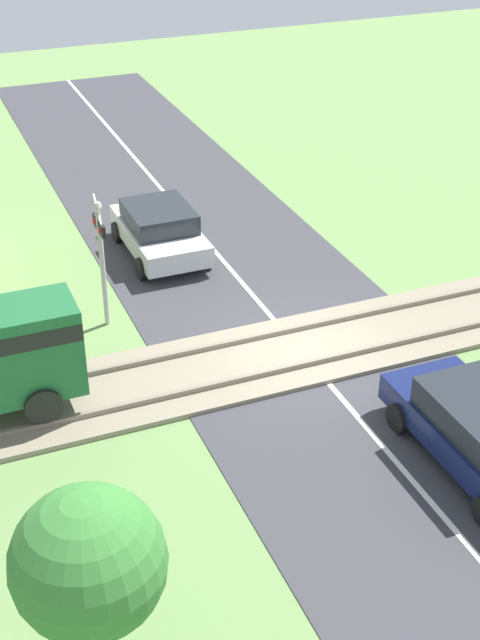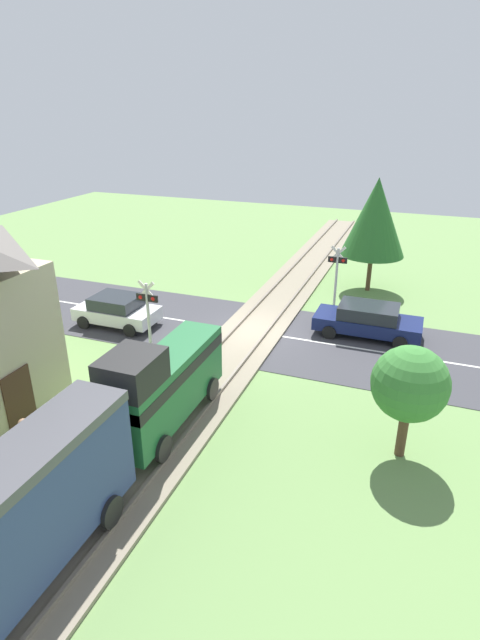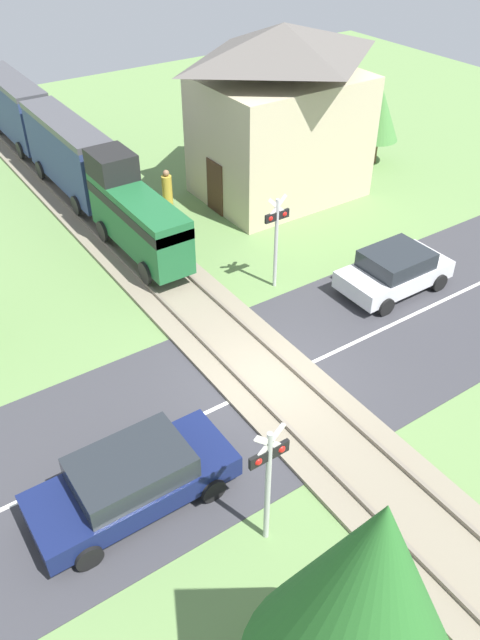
# 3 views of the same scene
# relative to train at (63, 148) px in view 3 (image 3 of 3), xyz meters

# --- Properties ---
(ground_plane) EXTENTS (60.00, 60.00, 0.00)m
(ground_plane) POSITION_rel_train_xyz_m (0.00, -14.52, -1.88)
(ground_plane) COLOR #66894C
(road_surface) EXTENTS (48.00, 6.40, 0.02)m
(road_surface) POSITION_rel_train_xyz_m (0.00, -14.52, -1.87)
(road_surface) COLOR #38383D
(road_surface) RESTS_ON ground_plane
(track_bed) EXTENTS (2.80, 48.00, 0.24)m
(track_bed) POSITION_rel_train_xyz_m (0.00, -14.52, -1.82)
(track_bed) COLOR gray
(track_bed) RESTS_ON ground_plane
(train) EXTENTS (1.58, 18.64, 3.18)m
(train) POSITION_rel_train_xyz_m (0.00, 0.00, 0.00)
(train) COLOR #1E6033
(train) RESTS_ON track_bed
(car_near_crossing) EXTENTS (4.53, 2.00, 1.42)m
(car_near_crossing) POSITION_rel_train_xyz_m (-4.81, -15.96, -1.13)
(car_near_crossing) COLOR #141E4C
(car_near_crossing) RESTS_ON ground_plane
(car_far_side) EXTENTS (3.73, 2.00, 1.41)m
(car_far_side) POSITION_rel_train_xyz_m (6.02, -13.08, -1.14)
(car_far_side) COLOR silver
(car_far_side) RESTS_ON ground_plane
(crossing_signal_west_approach) EXTENTS (0.90, 0.18, 3.27)m
(crossing_signal_west_approach) POSITION_rel_train_xyz_m (-2.92, -18.31, 0.20)
(crossing_signal_west_approach) COLOR #B7B7B7
(crossing_signal_west_approach) RESTS_ON ground_plane
(crossing_signal_east_approach) EXTENTS (0.90, 0.18, 3.27)m
(crossing_signal_east_approach) POSITION_rel_train_xyz_m (2.92, -10.74, 0.20)
(crossing_signal_east_approach) COLOR #B7B7B7
(crossing_signal_east_approach) RESTS_ON ground_plane
(station_building) EXTENTS (6.70, 5.07, 6.68)m
(station_building) POSITION_rel_train_xyz_m (7.25, -5.11, 1.36)
(station_building) COLOR #C6B793
(station_building) RESTS_ON ground_plane
(pedestrian_by_station) EXTENTS (0.41, 0.41, 1.64)m
(pedestrian_by_station) POSITION_rel_train_xyz_m (2.71, -3.79, -1.14)
(pedestrian_by_station) COLOR gold
(pedestrian_by_station) RESTS_ON ground_plane
(tree_by_station) EXTENTS (1.89, 1.89, 3.40)m
(tree_by_station) POSITION_rel_train_xyz_m (12.86, -5.06, 0.37)
(tree_by_station) COLOR brown
(tree_by_station) RESTS_ON ground_plane
(tree_beyond_track) EXTENTS (3.33, 3.33, 5.99)m
(tree_beyond_track) POSITION_rel_train_xyz_m (-4.07, -21.91, 2.10)
(tree_beyond_track) COLOR brown
(tree_beyond_track) RESTS_ON ground_plane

